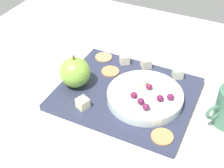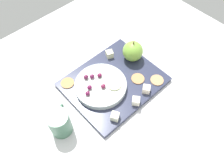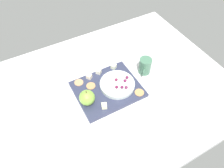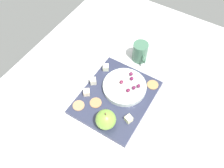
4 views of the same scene
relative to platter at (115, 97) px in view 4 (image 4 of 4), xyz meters
The scene contains 20 objects.
table 5.24cm from the platter, ahead, with size 127.04×100.35×4.62cm, color silver.
platter is the anchor object (origin of this frame).
serving_dish 5.93cm from the platter, 15.38° to the right, with size 18.68×18.68×2.25cm, color silver.
apple_whole 14.35cm from the platter, 164.48° to the right, with size 7.92×7.92×7.92cm, color #80B33F.
apple_stem 16.45cm from the platter, 164.48° to the right, with size 0.50×0.50×1.20cm, color brown.
cheese_cube_0 12.25cm from the platter, 117.03° to the left, with size 2.59×2.59×2.59cm, color #F9E6C9.
cheese_cube_1 15.01cm from the platter, 47.57° to the left, with size 2.59×2.59×2.59cm, color #ECEECB.
cheese_cube_2 11.82cm from the platter, 86.39° to the left, with size 2.59×2.59×2.59cm, color #EDE6CC.
cheese_cube_3 12.75cm from the platter, 124.22° to the right, with size 2.59×2.59×2.59cm, color #F2EFBD.
cracker_0 8.89cm from the platter, 144.96° to the left, with size 4.92×4.92×0.40cm, color tan.
cracker_1 17.33cm from the platter, 40.20° to the right, with size 4.92×4.92×0.40cm, color tan.
cracker_2 15.86cm from the platter, 139.14° to the left, with size 4.92×4.92×0.40cm, color tan.
grape_0 6.87cm from the platter, ahead, with size 1.75×1.57×1.50cm, color maroon.
grape_1 6.66cm from the platter, 50.14° to the right, with size 1.75×1.57×1.46cm, color maroon.
grape_2 12.26cm from the platter, ahead, with size 1.75×1.57×1.59cm, color #641A41.
grape_3 10.60cm from the platter, 15.18° to the right, with size 1.75×1.57×1.57cm, color #64153F.
grape_4 10.99cm from the platter, 42.04° to the right, with size 1.75×1.57×1.65cm, color #611C40.
grape_5 8.97cm from the platter, 43.72° to the right, with size 1.75×1.57×1.60cm, color #601A41.
apple_slice_0 4.55cm from the platter, 45.94° to the left, with size 5.04×5.04×0.60cm, color beige.
cup 25.26cm from the platter, ahead, with size 8.36×8.64×9.57cm.
Camera 4 is at (-49.63, -25.70, 91.75)cm, focal length 37.99 mm.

